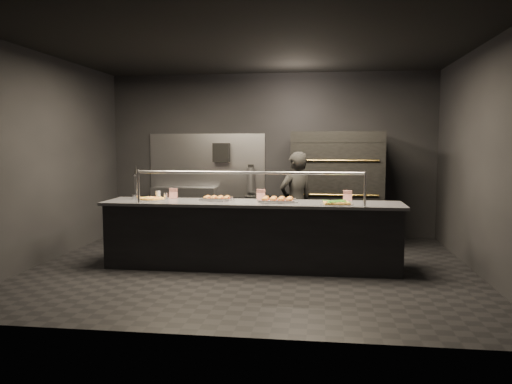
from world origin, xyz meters
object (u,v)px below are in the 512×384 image
(round_pizza, at_px, (151,199))
(slider_tray_a, at_px, (217,199))
(pizza_oven, at_px, (336,187))
(square_pizza, at_px, (337,203))
(prep_shelf, at_px, (185,211))
(worker, at_px, (296,203))
(service_counter, at_px, (252,235))
(fire_extinguisher, at_px, (251,179))
(beer_tap, at_px, (136,189))
(slider_tray_b, at_px, (277,200))
(trash_bin, at_px, (258,217))
(towel_dispenser, at_px, (221,153))

(round_pizza, height_order, slider_tray_a, slider_tray_a)
(pizza_oven, bearing_deg, square_pizza, -91.41)
(prep_shelf, height_order, square_pizza, square_pizza)
(pizza_oven, distance_m, prep_shelf, 2.88)
(worker, bearing_deg, service_counter, 23.28)
(fire_extinguisher, distance_m, worker, 1.70)
(service_counter, bearing_deg, fire_extinguisher, 98.30)
(service_counter, xyz_separation_m, round_pizza, (-1.45, 0.06, 0.47))
(service_counter, height_order, worker, worker)
(square_pizza, xyz_separation_m, worker, (-0.59, 1.13, -0.14))
(beer_tap, relative_size, round_pizza, 1.18)
(slider_tray_b, bearing_deg, beer_tap, 176.23)
(trash_bin, bearing_deg, fire_extinguisher, 129.81)
(beer_tap, xyz_separation_m, slider_tray_a, (1.19, -0.02, -0.12))
(prep_shelf, distance_m, towel_dispenser, 1.31)
(service_counter, xyz_separation_m, beer_tap, (-1.70, 0.14, 0.60))
(towel_dispenser, bearing_deg, square_pizza, -51.10)
(fire_extinguisher, relative_size, trash_bin, 0.65)
(slider_tray_b, bearing_deg, round_pizza, 178.11)
(round_pizza, distance_m, slider_tray_b, 1.81)
(fire_extinguisher, xyz_separation_m, square_pizza, (1.50, -2.55, -0.12))
(slider_tray_a, relative_size, trash_bin, 0.64)
(service_counter, height_order, prep_shelf, service_counter)
(prep_shelf, bearing_deg, worker, -31.76)
(slider_tray_b, height_order, square_pizza, slider_tray_b)
(slider_tray_a, bearing_deg, fire_extinguisher, 85.84)
(prep_shelf, height_order, towel_dispenser, towel_dispenser)
(pizza_oven, xyz_separation_m, slider_tray_a, (-1.72, -1.78, -0.02))
(service_counter, xyz_separation_m, slider_tray_b, (0.36, 0.00, 0.49))
(fire_extinguisher, bearing_deg, slider_tray_a, -94.16)
(towel_dispenser, bearing_deg, beer_tap, -109.60)
(towel_dispenser, xyz_separation_m, beer_tap, (-0.80, -2.25, -0.49))
(slider_tray_a, distance_m, square_pizza, 1.69)
(prep_shelf, xyz_separation_m, square_pizza, (2.75, -2.47, 0.49))
(fire_extinguisher, xyz_separation_m, trash_bin, (0.15, -0.18, -0.67))
(service_counter, xyz_separation_m, prep_shelf, (-1.60, 2.32, -0.01))
(slider_tray_a, bearing_deg, towel_dispenser, 99.63)
(towel_dispenser, relative_size, slider_tray_a, 0.71)
(beer_tap, bearing_deg, slider_tray_b, -3.77)
(prep_shelf, distance_m, fire_extinguisher, 1.39)
(service_counter, height_order, slider_tray_b, service_counter)
(towel_dispenser, distance_m, trash_bin, 1.37)
(service_counter, distance_m, worker, 1.18)
(prep_shelf, bearing_deg, beer_tap, -92.67)
(worker, bearing_deg, pizza_oven, -162.16)
(slider_tray_b, distance_m, square_pizza, 0.81)
(slider_tray_b, bearing_deg, slider_tray_a, 172.16)
(slider_tray_a, height_order, square_pizza, slider_tray_a)
(towel_dispenser, height_order, beer_tap, towel_dispenser)
(service_counter, xyz_separation_m, square_pizza, (1.15, -0.15, 0.47))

